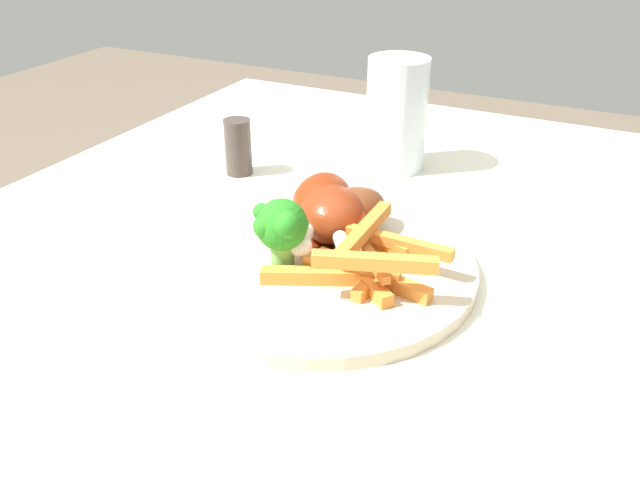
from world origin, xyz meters
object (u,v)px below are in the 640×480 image
(dining_table, at_px, (259,378))
(water_glass, at_px, (397,114))
(dinner_plate, at_px, (320,267))
(chicken_drumstick_extra, at_px, (333,217))
(broccoli_floret_front, at_px, (281,227))
(chicken_drumstick_near, at_px, (346,215))
(pepper_shaker, at_px, (238,147))
(carrot_fries_pile, at_px, (364,260))
(chicken_drumstick_far, at_px, (321,204))

(dining_table, relative_size, water_glass, 8.27)
(dinner_plate, bearing_deg, water_glass, 6.84)
(dinner_plate, distance_m, chicken_drumstick_extra, 0.05)
(broccoli_floret_front, bearing_deg, chicken_drumstick_near, -15.69)
(chicken_drumstick_extra, bearing_deg, dining_table, 139.18)
(dinner_plate, height_order, pepper_shaker, pepper_shaker)
(dinner_plate, relative_size, broccoli_floret_front, 4.26)
(dinner_plate, bearing_deg, pepper_shaker, 49.10)
(chicken_drumstick_near, height_order, chicken_drumstick_extra, chicken_drumstick_extra)
(carrot_fries_pile, height_order, pepper_shaker, pepper_shaker)
(chicken_drumstick_extra, height_order, water_glass, water_glass)
(chicken_drumstick_far, bearing_deg, chicken_drumstick_near, -100.64)
(water_glass, bearing_deg, broccoli_floret_front, -178.27)
(dinner_plate, relative_size, carrot_fries_pile, 1.88)
(broccoli_floret_front, xyz_separation_m, chicken_drumstick_far, (0.08, 0.01, -0.02))
(water_glass, bearing_deg, chicken_drumstick_far, -179.05)
(chicken_drumstick_near, bearing_deg, dinner_plate, -179.99)
(chicken_drumstick_far, bearing_deg, dinner_plate, -154.35)
(chicken_drumstick_far, distance_m, chicken_drumstick_extra, 0.03)
(chicken_drumstick_near, bearing_deg, dining_table, 141.86)
(chicken_drumstick_near, distance_m, chicken_drumstick_far, 0.03)
(dinner_plate, xyz_separation_m, broccoli_floret_front, (-0.03, 0.02, 0.05))
(pepper_shaker, bearing_deg, broccoli_floret_front, -139.04)
(chicken_drumstick_far, relative_size, pepper_shaker, 2.20)
(carrot_fries_pile, xyz_separation_m, chicken_drumstick_near, (0.06, 0.04, 0.00))
(chicken_drumstick_far, height_order, water_glass, water_glass)
(chicken_drumstick_far, distance_m, pepper_shaker, 0.18)
(chicken_drumstick_near, bearing_deg, chicken_drumstick_extra, 155.68)
(carrot_fries_pile, bearing_deg, water_glass, 15.82)
(broccoli_floret_front, relative_size, chicken_drumstick_far, 0.45)
(chicken_drumstick_far, distance_m, water_glass, 0.20)
(chicken_drumstick_near, relative_size, chicken_drumstick_extra, 1.18)
(chicken_drumstick_far, bearing_deg, dining_table, 159.47)
(dining_table, distance_m, pepper_shaker, 0.26)
(chicken_drumstick_near, bearing_deg, carrot_fries_pile, -143.91)
(dining_table, height_order, water_glass, water_glass)
(carrot_fries_pile, xyz_separation_m, chicken_drumstick_extra, (0.05, 0.05, 0.01))
(broccoli_floret_front, distance_m, water_glass, 0.28)
(dinner_plate, relative_size, chicken_drumstick_extra, 2.33)
(dining_table, height_order, dinner_plate, dinner_plate)
(chicken_drumstick_extra, bearing_deg, pepper_shaker, 55.77)
(chicken_drumstick_near, bearing_deg, broccoli_floret_front, 164.31)
(dinner_plate, bearing_deg, carrot_fries_pile, -101.49)
(broccoli_floret_front, height_order, chicken_drumstick_near, broccoli_floret_front)
(carrot_fries_pile, bearing_deg, dining_table, 95.94)
(pepper_shaker, bearing_deg, chicken_drumstick_near, -120.23)
(dining_table, xyz_separation_m, water_glass, (0.27, -0.02, 0.18))
(water_glass, bearing_deg, chicken_drumstick_extra, -173.58)
(chicken_drumstick_far, bearing_deg, pepper_shaker, 56.89)
(dinner_plate, xyz_separation_m, chicken_drumstick_extra, (0.04, 0.01, 0.03))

